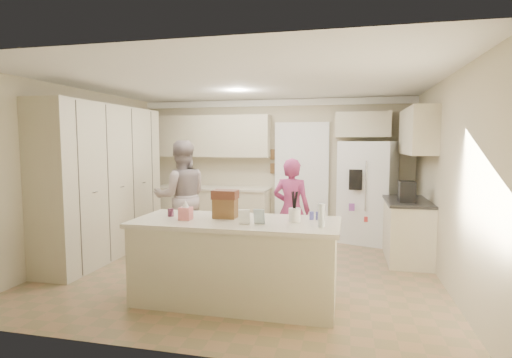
% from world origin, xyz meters
% --- Properties ---
extents(floor, '(5.20, 4.60, 0.02)m').
position_xyz_m(floor, '(0.00, 0.00, -0.01)').
color(floor, '#906F4F').
rests_on(floor, ground).
extents(ceiling, '(5.20, 4.60, 0.02)m').
position_xyz_m(ceiling, '(0.00, 0.00, 2.61)').
color(ceiling, white).
rests_on(ceiling, wall_back).
extents(wall_back, '(5.20, 0.02, 2.60)m').
position_xyz_m(wall_back, '(0.00, 2.31, 1.30)').
color(wall_back, '#C0B594').
rests_on(wall_back, ground).
extents(wall_front, '(5.20, 0.02, 2.60)m').
position_xyz_m(wall_front, '(0.00, -2.31, 1.30)').
color(wall_front, '#C0B594').
rests_on(wall_front, ground).
extents(wall_left, '(0.02, 4.60, 2.60)m').
position_xyz_m(wall_left, '(-2.61, 0.00, 1.30)').
color(wall_left, '#C0B594').
rests_on(wall_left, ground).
extents(wall_right, '(0.02, 4.60, 2.60)m').
position_xyz_m(wall_right, '(2.61, 0.00, 1.30)').
color(wall_right, '#C0B594').
rests_on(wall_right, ground).
extents(crown_back, '(5.20, 0.08, 0.12)m').
position_xyz_m(crown_back, '(0.00, 2.26, 2.53)').
color(crown_back, white).
rests_on(crown_back, wall_back).
extents(pantry_bank, '(0.60, 2.60, 2.35)m').
position_xyz_m(pantry_bank, '(-2.30, 0.20, 1.18)').
color(pantry_bank, beige).
rests_on(pantry_bank, floor).
extents(back_base_cab, '(2.20, 0.60, 0.88)m').
position_xyz_m(back_base_cab, '(-1.15, 2.00, 0.44)').
color(back_base_cab, beige).
rests_on(back_base_cab, floor).
extents(back_countertop, '(2.24, 0.63, 0.04)m').
position_xyz_m(back_countertop, '(-1.15, 1.99, 0.90)').
color(back_countertop, beige).
rests_on(back_countertop, back_base_cab).
extents(back_upper_cab, '(2.20, 0.35, 0.80)m').
position_xyz_m(back_upper_cab, '(-1.15, 2.12, 1.90)').
color(back_upper_cab, beige).
rests_on(back_upper_cab, wall_back).
extents(doorway_opening, '(0.90, 0.06, 2.10)m').
position_xyz_m(doorway_opening, '(0.55, 2.28, 1.05)').
color(doorway_opening, black).
rests_on(doorway_opening, floor).
extents(doorway_casing, '(1.02, 0.03, 2.22)m').
position_xyz_m(doorway_casing, '(0.55, 2.24, 1.05)').
color(doorway_casing, white).
rests_on(doorway_casing, floor).
extents(wall_frame_upper, '(0.15, 0.02, 0.20)m').
position_xyz_m(wall_frame_upper, '(0.02, 2.27, 1.55)').
color(wall_frame_upper, brown).
rests_on(wall_frame_upper, wall_back).
extents(wall_frame_lower, '(0.15, 0.02, 0.20)m').
position_xyz_m(wall_frame_lower, '(0.02, 2.27, 1.28)').
color(wall_frame_lower, brown).
rests_on(wall_frame_lower, wall_back).
extents(refrigerator, '(1.08, 0.95, 1.80)m').
position_xyz_m(refrigerator, '(1.76, 2.00, 0.90)').
color(refrigerator, white).
rests_on(refrigerator, floor).
extents(fridge_seam, '(0.02, 0.02, 1.78)m').
position_xyz_m(fridge_seam, '(1.76, 1.65, 0.90)').
color(fridge_seam, gray).
rests_on(fridge_seam, refrigerator).
extents(fridge_dispenser, '(0.22, 0.03, 0.35)m').
position_xyz_m(fridge_dispenser, '(1.54, 1.64, 1.15)').
color(fridge_dispenser, black).
rests_on(fridge_dispenser, refrigerator).
extents(fridge_handle_l, '(0.02, 0.02, 0.85)m').
position_xyz_m(fridge_handle_l, '(1.71, 1.63, 1.05)').
color(fridge_handle_l, silver).
rests_on(fridge_handle_l, refrigerator).
extents(fridge_handle_r, '(0.02, 0.02, 0.85)m').
position_xyz_m(fridge_handle_r, '(1.81, 1.63, 1.05)').
color(fridge_handle_r, silver).
rests_on(fridge_handle_r, refrigerator).
extents(over_fridge_cab, '(0.95, 0.35, 0.45)m').
position_xyz_m(over_fridge_cab, '(1.65, 2.12, 2.10)').
color(over_fridge_cab, beige).
rests_on(over_fridge_cab, wall_back).
extents(right_base_cab, '(0.60, 1.20, 0.88)m').
position_xyz_m(right_base_cab, '(2.30, 1.00, 0.44)').
color(right_base_cab, beige).
rests_on(right_base_cab, floor).
extents(right_countertop, '(0.63, 1.24, 0.04)m').
position_xyz_m(right_countertop, '(2.29, 1.00, 0.90)').
color(right_countertop, '#2D2B28').
rests_on(right_countertop, right_base_cab).
extents(right_upper_cab, '(0.35, 1.50, 0.70)m').
position_xyz_m(right_upper_cab, '(2.43, 1.20, 1.95)').
color(right_upper_cab, beige).
rests_on(right_upper_cab, wall_right).
extents(coffee_maker, '(0.22, 0.28, 0.30)m').
position_xyz_m(coffee_maker, '(2.25, 0.80, 1.07)').
color(coffee_maker, black).
rests_on(coffee_maker, right_countertop).
extents(island_base, '(2.20, 0.90, 0.88)m').
position_xyz_m(island_base, '(0.20, -1.10, 0.44)').
color(island_base, beige).
rests_on(island_base, floor).
extents(island_top, '(2.28, 0.96, 0.05)m').
position_xyz_m(island_top, '(0.20, -1.10, 0.90)').
color(island_top, beige).
rests_on(island_top, island_base).
extents(utensil_crock, '(0.13, 0.13, 0.15)m').
position_xyz_m(utensil_crock, '(0.85, -1.05, 1.00)').
color(utensil_crock, white).
rests_on(utensil_crock, island_top).
extents(tissue_box, '(0.13, 0.13, 0.14)m').
position_xyz_m(tissue_box, '(-0.35, -1.20, 1.00)').
color(tissue_box, '#E9787C').
rests_on(tissue_box, island_top).
extents(tissue_plume, '(0.08, 0.08, 0.08)m').
position_xyz_m(tissue_plume, '(-0.35, -1.20, 1.10)').
color(tissue_plume, white).
rests_on(tissue_plume, tissue_box).
extents(dollhouse_body, '(0.26, 0.18, 0.22)m').
position_xyz_m(dollhouse_body, '(0.05, -1.00, 1.04)').
color(dollhouse_body, brown).
rests_on(dollhouse_body, island_top).
extents(dollhouse_roof, '(0.28, 0.20, 0.10)m').
position_xyz_m(dollhouse_roof, '(0.05, -1.00, 1.20)').
color(dollhouse_roof, '#592D1E').
rests_on(dollhouse_roof, dollhouse_body).
extents(jam_jar, '(0.07, 0.07, 0.09)m').
position_xyz_m(jam_jar, '(-0.60, -1.05, 0.97)').
color(jam_jar, '#59263F').
rests_on(jam_jar, island_top).
extents(greeting_card_a, '(0.12, 0.06, 0.16)m').
position_xyz_m(greeting_card_a, '(0.35, -1.30, 1.01)').
color(greeting_card_a, white).
rests_on(greeting_card_a, island_top).
extents(greeting_card_b, '(0.12, 0.05, 0.16)m').
position_xyz_m(greeting_card_b, '(0.50, -1.25, 1.01)').
color(greeting_card_b, silver).
rests_on(greeting_card_b, island_top).
extents(water_bottle, '(0.07, 0.07, 0.24)m').
position_xyz_m(water_bottle, '(1.15, -1.25, 1.04)').
color(water_bottle, silver).
rests_on(water_bottle, island_top).
extents(shaker_salt, '(0.05, 0.05, 0.09)m').
position_xyz_m(shaker_salt, '(1.02, -0.88, 0.97)').
color(shaker_salt, '#45459E').
rests_on(shaker_salt, island_top).
extents(shaker_pepper, '(0.05, 0.05, 0.09)m').
position_xyz_m(shaker_pepper, '(1.09, -0.88, 0.97)').
color(shaker_pepper, '#45459E').
rests_on(shaker_pepper, island_top).
extents(teen_boy, '(1.10, 1.02, 1.81)m').
position_xyz_m(teen_boy, '(-1.22, 0.67, 0.91)').
color(teen_boy, gray).
rests_on(teen_boy, floor).
extents(teen_girl, '(0.61, 0.45, 1.55)m').
position_xyz_m(teen_girl, '(0.60, 0.56, 0.78)').
color(teen_girl, '#A83C58').
rests_on(teen_girl, floor).
extents(fridge_magnets, '(0.76, 0.02, 1.44)m').
position_xyz_m(fridge_magnets, '(1.76, 1.64, 0.90)').
color(fridge_magnets, tan).
rests_on(fridge_magnets, refrigerator).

